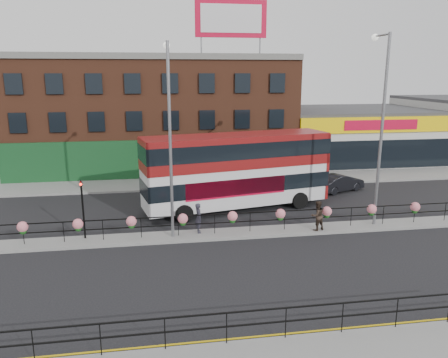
{
  "coord_description": "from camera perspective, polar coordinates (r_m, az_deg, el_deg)",
  "views": [
    {
      "loc": [
        -4.08,
        -22.62,
        8.79
      ],
      "look_at": [
        0.0,
        3.0,
        2.5
      ],
      "focal_mm": 35.0,
      "sensor_mm": 36.0,
      "label": 1
    }
  ],
  "objects": [
    {
      "name": "ground",
      "position": [
        24.6,
        1.11,
        -7.3
      ],
      "size": [
        120.0,
        120.0,
        0.0
      ],
      "primitive_type": "plane",
      "color": "black",
      "rests_on": "ground"
    },
    {
      "name": "north_pavement",
      "position": [
        35.93,
        -2.26,
        -0.42
      ],
      "size": [
        60.0,
        4.0,
        0.15
      ],
      "primitive_type": "cube",
      "color": "gray",
      "rests_on": "ground"
    },
    {
      "name": "median",
      "position": [
        24.58,
        1.11,
        -7.14
      ],
      "size": [
        60.0,
        1.6,
        0.15
      ],
      "primitive_type": "cube",
      "color": "gray",
      "rests_on": "ground"
    },
    {
      "name": "yellow_line_inner",
      "position": [
        16.14,
        7.55,
        -19.46
      ],
      "size": [
        60.0,
        0.1,
        0.01
      ],
      "primitive_type": "cube",
      "color": "gold",
      "rests_on": "ground"
    },
    {
      "name": "yellow_line_outer",
      "position": [
        16.0,
        7.74,
        -19.8
      ],
      "size": [
        60.0,
        0.1,
        0.01
      ],
      "primitive_type": "cube",
      "color": "gold",
      "rests_on": "ground"
    },
    {
      "name": "brick_building",
      "position": [
        42.73,
        -9.01,
        8.55
      ],
      "size": [
        25.0,
        12.21,
        10.3
      ],
      "color": "brown",
      "rests_on": "ground"
    },
    {
      "name": "supermarket",
      "position": [
        47.42,
        16.17,
        5.65
      ],
      "size": [
        15.0,
        12.25,
        5.3
      ],
      "color": "silver",
      "rests_on": "ground"
    },
    {
      "name": "billboard",
      "position": [
        38.43,
        0.93,
        20.19
      ],
      "size": [
        6.0,
        0.29,
        4.4
      ],
      "color": "red",
      "rests_on": "brick_building"
    },
    {
      "name": "median_railing",
      "position": [
        24.25,
        1.12,
        -4.99
      ],
      "size": [
        30.04,
        0.56,
        1.23
      ],
      "color": "black",
      "rests_on": "median"
    },
    {
      "name": "south_railing",
      "position": [
        14.91,
        0.35,
        -18.04
      ],
      "size": [
        20.04,
        0.05,
        1.12
      ],
      "color": "black",
      "rests_on": "south_pavement"
    },
    {
      "name": "double_decker_bus",
      "position": [
        28.41,
        1.77,
        1.98
      ],
      "size": [
        12.62,
        5.3,
        4.98
      ],
      "color": "silver",
      "rests_on": "ground"
    },
    {
      "name": "car",
      "position": [
        34.45,
        14.89,
        -0.48
      ],
      "size": [
        4.34,
        5.06,
        1.33
      ],
      "primitive_type": "imported",
      "rotation": [
        0.0,
        0.0,
        1.98
      ],
      "color": "black",
      "rests_on": "ground"
    },
    {
      "name": "pedestrian_a",
      "position": [
        24.31,
        -3.32,
        -5.1
      ],
      "size": [
        0.64,
        0.45,
        1.69
      ],
      "primitive_type": "imported",
      "rotation": [
        0.0,
        0.0,
        1.61
      ],
      "color": "#272631",
      "rests_on": "median"
    },
    {
      "name": "pedestrian_b",
      "position": [
        25.18,
        12.08,
        -4.7
      ],
      "size": [
        1.17,
        1.08,
        1.71
      ],
      "primitive_type": "imported",
      "rotation": [
        0.0,
        0.0,
        3.42
      ],
      "color": "#33261D",
      "rests_on": "median"
    },
    {
      "name": "lamp_column_west",
      "position": [
        22.96,
        -7.13,
        7.11
      ],
      "size": [
        0.37,
        1.8,
        10.25
      ],
      "color": "slate",
      "rests_on": "median"
    },
    {
      "name": "lamp_column_east",
      "position": [
        26.26,
        19.77,
        7.98
      ],
      "size": [
        0.39,
        1.9,
        10.83
      ],
      "color": "slate",
      "rests_on": "median"
    },
    {
      "name": "traffic_light_median",
      "position": [
        24.18,
        -18.06,
        -2.21
      ],
      "size": [
        0.15,
        0.28,
        3.65
      ],
      "color": "black",
      "rests_on": "median"
    }
  ]
}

